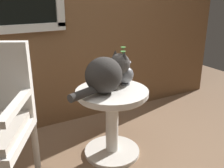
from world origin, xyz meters
The scene contains 3 objects.
wicker_side_table centered at (0.20, 0.15, 0.38)m, with size 0.57×0.57×0.57m.
cat centered at (0.15, 0.15, 0.71)m, with size 0.58×0.36×0.29m.
pewter_vase_with_ivy centered at (0.36, 0.22, 0.66)m, with size 0.14×0.14×0.30m.
Camera 1 is at (-0.71, -1.48, 1.29)m, focal length 41.66 mm.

